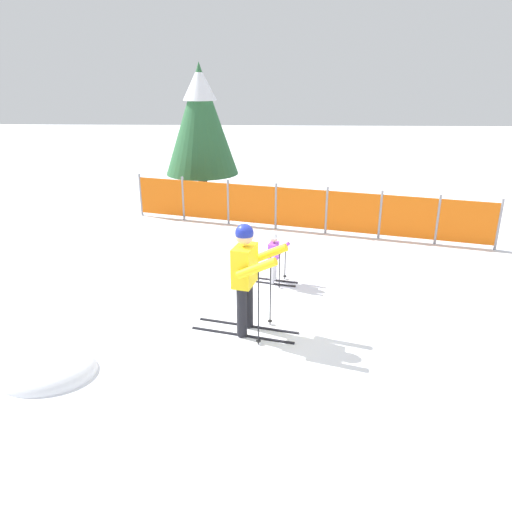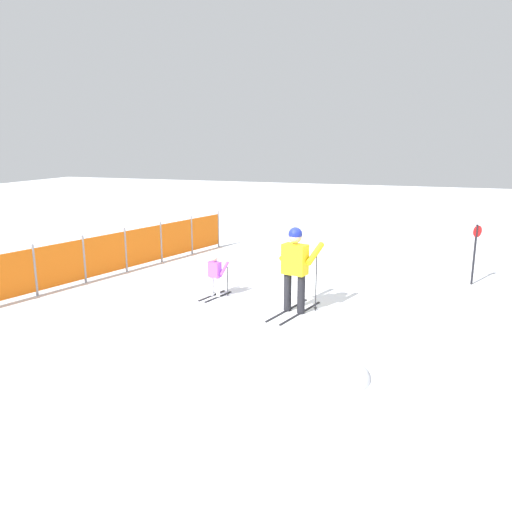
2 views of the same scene
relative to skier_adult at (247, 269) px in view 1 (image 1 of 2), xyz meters
The scene contains 6 objects.
ground_plane 1.04m from the skier_adult, 13.70° to the right, with size 60.00×60.00×0.00m, color white.
skier_adult is the anchor object (origin of this frame).
skier_child 1.99m from the skier_adult, 77.97° to the left, with size 0.94×0.51×0.97m.
safety_fence 5.26m from the skier_adult, 78.55° to the left, with size 8.61×2.51×1.15m.
conifer_far 8.36m from the skier_adult, 102.41° to the left, with size 2.14×2.14×3.97m.
snow_mound 3.04m from the skier_adult, 155.10° to the right, with size 1.32×1.12×0.53m, color white.
Camera 1 is at (0.22, -6.69, 3.76)m, focal length 35.00 mm.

